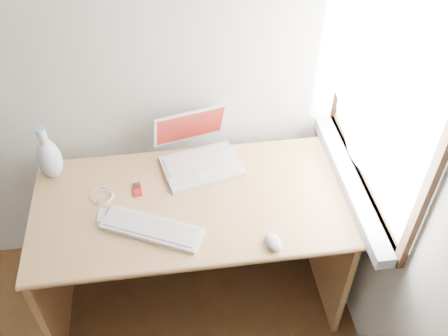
{
  "coord_description": "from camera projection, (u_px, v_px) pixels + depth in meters",
  "views": [
    {
      "loc": [
        0.88,
        -0.25,
        2.45
      ],
      "look_at": [
        1.1,
        1.35,
        0.9
      ],
      "focal_mm": 40.0,
      "sensor_mm": 36.0,
      "label": 1
    }
  ],
  "objects": [
    {
      "name": "vase",
      "position": [
        49.0,
        157.0,
        2.32
      ],
      "size": [
        0.11,
        0.11,
        0.29
      ],
      "color": "silver",
      "rests_on": "desk"
    },
    {
      "name": "mouse",
      "position": [
        274.0,
        242.0,
        2.09
      ],
      "size": [
        0.09,
        0.12,
        0.04
      ],
      "primitive_type": "ellipsoid",
      "rotation": [
        0.0,
        0.0,
        0.25
      ],
      "color": "silver",
      "rests_on": "desk"
    },
    {
      "name": "external_keyboard",
      "position": [
        152.0,
        228.0,
        2.15
      ],
      "size": [
        0.46,
        0.31,
        0.02
      ],
      "rotation": [
        0.0,
        0.0,
        -0.45
      ],
      "color": "white",
      "rests_on": "desk"
    },
    {
      "name": "remote",
      "position": [
        102.0,
        215.0,
        2.22
      ],
      "size": [
        0.04,
        0.08,
        0.01
      ],
      "primitive_type": "cube",
      "rotation": [
        0.0,
        0.0,
        -0.15
      ],
      "color": "white",
      "rests_on": "desk"
    },
    {
      "name": "ipod",
      "position": [
        137.0,
        189.0,
        2.33
      ],
      "size": [
        0.05,
        0.09,
        0.01
      ],
      "rotation": [
        0.0,
        0.0,
        0.09
      ],
      "color": "#AD0D0C",
      "rests_on": "desk"
    },
    {
      "name": "cable_coil",
      "position": [
        102.0,
        196.0,
        2.3
      ],
      "size": [
        0.13,
        0.13,
        0.01
      ],
      "primitive_type": "torus",
      "rotation": [
        0.0,
        0.0,
        -0.21
      ],
      "color": "white",
      "rests_on": "desk"
    },
    {
      "name": "window",
      "position": [
        378.0,
        94.0,
        2.0
      ],
      "size": [
        0.11,
        0.99,
        1.1
      ],
      "color": "white",
      "rests_on": "right_wall"
    },
    {
      "name": "desk",
      "position": [
        190.0,
        218.0,
        2.5
      ],
      "size": [
        1.44,
        0.72,
        0.76
      ],
      "color": "tan",
      "rests_on": "floor"
    },
    {
      "name": "laptop",
      "position": [
        200.0,
        152.0,
        2.44
      ],
      "size": [
        0.41,
        0.38,
        0.25
      ],
      "rotation": [
        0.0,
        0.0,
        0.22
      ],
      "color": "silver",
      "rests_on": "desk"
    }
  ]
}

